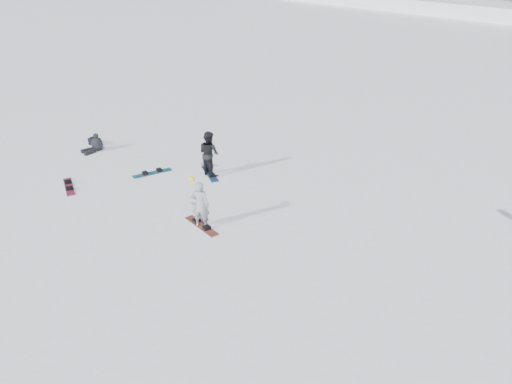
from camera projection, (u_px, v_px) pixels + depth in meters
ground at (191, 206)px, 16.50m from camera, size 420.00×420.00×0.00m
snowboarder_woman at (200, 204)px, 14.96m from camera, size 0.66×0.62×1.65m
snowboarder_man at (209, 153)px, 18.34m from camera, size 0.88×0.71×1.70m
seated_rider at (96, 144)px, 20.68m from camera, size 0.58×0.91×0.76m
gear_bag at (94, 141)px, 21.36m from camera, size 0.53×0.45×0.30m
snowboard_woman at (202, 226)px, 15.30m from camera, size 1.51×0.35×0.03m
snowboard_man at (210, 174)px, 18.71m from camera, size 1.50×0.81×0.03m
snowboard_loose_b at (69, 187)px, 17.73m from camera, size 1.51×0.72×0.03m
snowboard_loose_a at (152, 173)px, 18.77m from camera, size 0.55×1.53×0.03m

